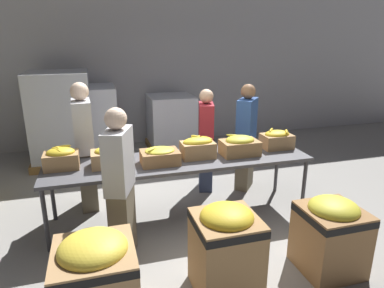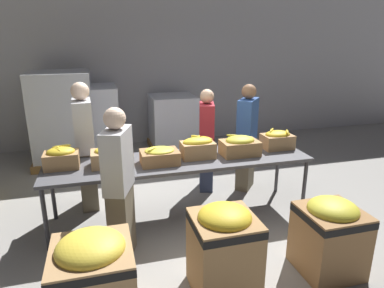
# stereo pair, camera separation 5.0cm
# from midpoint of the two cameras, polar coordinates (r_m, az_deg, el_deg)

# --- Properties ---
(ground_plane) EXTENTS (30.00, 30.00, 0.00)m
(ground_plane) POSITION_cam_midpoint_polar(r_m,az_deg,el_deg) (4.62, -1.56, -11.86)
(ground_plane) COLOR gray
(wall_back) EXTENTS (16.00, 0.08, 4.00)m
(wall_back) POSITION_cam_midpoint_polar(r_m,az_deg,el_deg) (7.51, -8.41, 15.25)
(wall_back) COLOR #A8A8AD
(wall_back) RESTS_ON ground_plane
(sorting_table) EXTENTS (3.29, 0.83, 0.79)m
(sorting_table) POSITION_cam_midpoint_polar(r_m,az_deg,el_deg) (4.30, -1.64, -3.13)
(sorting_table) COLOR #4C4C51
(sorting_table) RESTS_ON ground_plane
(banana_box_0) EXTENTS (0.39, 0.28, 0.27)m
(banana_box_0) POSITION_cam_midpoint_polar(r_m,az_deg,el_deg) (4.25, -20.64, -2.08)
(banana_box_0) COLOR #A37A4C
(banana_box_0) RESTS_ON sorting_table
(banana_box_1) EXTENTS (0.48, 0.30, 0.24)m
(banana_box_1) POSITION_cam_midpoint_polar(r_m,az_deg,el_deg) (4.16, -12.85, -1.89)
(banana_box_1) COLOR tan
(banana_box_1) RESTS_ON sorting_table
(banana_box_2) EXTENTS (0.45, 0.32, 0.23)m
(banana_box_2) POSITION_cam_midpoint_polar(r_m,az_deg,el_deg) (4.13, -5.08, -1.92)
(banana_box_2) COLOR olive
(banana_box_2) RESTS_ON sorting_table
(banana_box_3) EXTENTS (0.42, 0.29, 0.28)m
(banana_box_3) POSITION_cam_midpoint_polar(r_m,az_deg,el_deg) (4.31, 1.31, -0.56)
(banana_box_3) COLOR tan
(banana_box_3) RESTS_ON sorting_table
(banana_box_4) EXTENTS (0.48, 0.32, 0.26)m
(banana_box_4) POSITION_cam_midpoint_polar(r_m,az_deg,el_deg) (4.46, 8.30, -0.24)
(banana_box_4) COLOR #A37A4C
(banana_box_4) RESTS_ON sorting_table
(banana_box_5) EXTENTS (0.41, 0.30, 0.27)m
(banana_box_5) POSITION_cam_midpoint_polar(r_m,az_deg,el_deg) (4.82, 14.33, 0.75)
(banana_box_5) COLOR tan
(banana_box_5) RESTS_ON sorting_table
(volunteer_0) EXTENTS (0.25, 0.47, 1.72)m
(volunteer_0) POSITION_cam_midpoint_polar(r_m,az_deg,el_deg) (4.74, -17.05, -0.59)
(volunteer_0) COLOR #6B604C
(volunteer_0) RESTS_ON ground_plane
(volunteer_1) EXTENTS (0.31, 0.45, 1.54)m
(volunteer_1) POSITION_cam_midpoint_polar(r_m,az_deg,el_deg) (5.13, 2.70, 0.49)
(volunteer_1) COLOR #2D3856
(volunteer_1) RESTS_ON ground_plane
(volunteer_2) EXTENTS (0.44, 0.47, 1.61)m
(volunteer_2) POSITION_cam_midpoint_polar(r_m,az_deg,el_deg) (5.22, 9.37, 0.96)
(volunteer_2) COLOR #6B604C
(volunteer_2) RESTS_ON ground_plane
(volunteer_3) EXTENTS (0.35, 0.48, 1.62)m
(volunteer_3) POSITION_cam_midpoint_polar(r_m,az_deg,el_deg) (3.58, -11.63, -6.88)
(volunteer_3) COLOR #6B604C
(volunteer_3) RESTS_ON ground_plane
(donation_bin_0) EXTENTS (0.65, 0.65, 0.77)m
(donation_bin_0) POSITION_cam_midpoint_polar(r_m,az_deg,el_deg) (3.08, -15.67, -20.20)
(donation_bin_0) COLOR tan
(donation_bin_0) RESTS_ON ground_plane
(donation_bin_1) EXTENTS (0.56, 0.56, 0.86)m
(donation_bin_1) POSITION_cam_midpoint_polar(r_m,az_deg,el_deg) (3.21, 5.79, -16.78)
(donation_bin_1) COLOR #A37A4C
(donation_bin_1) RESTS_ON ground_plane
(donation_bin_2) EXTENTS (0.57, 0.57, 0.78)m
(donation_bin_2) POSITION_cam_midpoint_polar(r_m,az_deg,el_deg) (3.73, 22.33, -13.67)
(donation_bin_2) COLOR olive
(donation_bin_2) RESTS_ON ground_plane
(pallet_stack_0) EXTENTS (0.98, 0.98, 1.12)m
(pallet_stack_0) POSITION_cam_midpoint_polar(r_m,az_deg,el_deg) (7.12, -3.02, 3.51)
(pallet_stack_0) COLOR olive
(pallet_stack_0) RESTS_ON ground_plane
(pallet_stack_1) EXTENTS (1.14, 1.14, 1.68)m
(pallet_stack_1) POSITION_cam_midpoint_polar(r_m,az_deg,el_deg) (6.72, -20.44, 4.02)
(pallet_stack_1) COLOR olive
(pallet_stack_1) RESTS_ON ground_plane
(pallet_stack_2) EXTENTS (1.11, 1.11, 1.37)m
(pallet_stack_2) POSITION_cam_midpoint_polar(r_m,az_deg,el_deg) (6.91, -16.24, 3.46)
(pallet_stack_2) COLOR olive
(pallet_stack_2) RESTS_ON ground_plane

